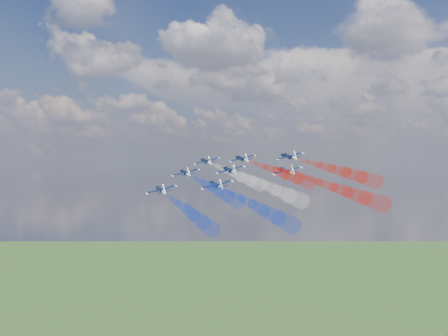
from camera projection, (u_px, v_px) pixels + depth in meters
The scene contains 16 objects.
jet_lead at pixel (206, 161), 192.34m from camera, with size 9.56×11.95×3.19m, color black, non-canonical shape.
trail_lead at pixel (233, 173), 168.15m from camera, with size 3.98×41.80×3.98m, color white, non-canonical shape.
jet_inner_left at pixel (185, 173), 178.03m from camera, with size 9.56×11.95×3.19m, color black, non-canonical shape.
trail_inner_left at pixel (211, 187), 153.84m from camera, with size 3.98×41.80×3.98m, color blue, non-canonical shape.
jet_inner_right at pixel (242, 159), 185.51m from camera, with size 9.56×11.95×3.19m, color black, non-canonical shape.
trail_inner_right at pixel (275, 171), 161.32m from camera, with size 3.98×41.80×3.98m, color red, non-canonical shape.
jet_outer_left at pixel (161, 190), 163.23m from camera, with size 9.56×11.95×3.19m, color black, non-canonical shape.
trail_outer_left at pixel (186, 209), 139.04m from camera, with size 3.98×41.80×3.98m, color blue, non-canonical shape.
jet_center_third at pixel (229, 170), 168.96m from camera, with size 9.56×11.95×3.19m, color black, non-canonical shape.
trail_center_third at pixel (265, 185), 144.77m from camera, with size 3.98×41.80×3.98m, color white, non-canonical shape.
jet_outer_right at pixel (289, 157), 176.06m from camera, with size 9.56×11.95×3.19m, color black, non-canonical shape.
trail_outer_right at pixel (332, 169), 151.87m from camera, with size 3.98×41.80×3.98m, color red, non-canonical shape.
jet_rear_left at pixel (216, 185), 154.77m from camera, with size 9.56×11.95×3.19m, color black, non-canonical shape.
trail_rear_left at pixel (253, 205), 130.58m from camera, with size 3.98×41.80×3.98m, color blue, non-canonical shape.
jet_rear_right at pixel (286, 171), 161.31m from camera, with size 9.56×11.95×3.19m, color black, non-canonical shape.
trail_rear_right at pixel (333, 187), 137.12m from camera, with size 3.98×41.80×3.98m, color red, non-canonical shape.
Camera 1 is at (67.31, -158.84, 141.52)m, focal length 43.49 mm.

